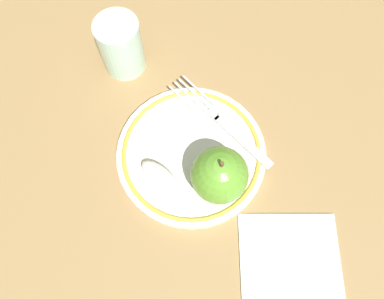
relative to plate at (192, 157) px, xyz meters
The scene contains 7 objects.
ground_plane 0.01m from the plate, 32.08° to the left, with size 2.00×2.00×0.00m, color olive.
plate is the anchor object (origin of this frame).
apple_red_whole 0.07m from the plate, 62.29° to the right, with size 0.07×0.07×0.08m.
apple_slice_front 0.05m from the plate, 155.42° to the right, with size 0.06×0.02×0.02m, color silver.
fork 0.06m from the plate, 30.32° to the left, with size 0.11×0.17×0.00m.
drinking_glass 0.19m from the plate, 110.68° to the left, with size 0.06×0.06×0.09m, color silver.
napkin_folded 0.19m from the plate, 62.02° to the right, with size 0.12×0.13×0.01m, color white.
Camera 1 is at (-0.05, -0.18, 0.48)m, focal length 35.00 mm.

